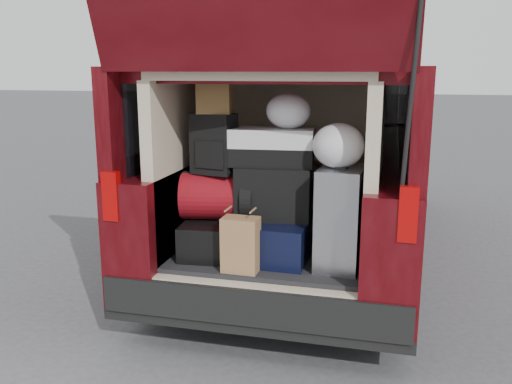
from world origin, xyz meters
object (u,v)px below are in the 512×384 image
at_px(navy_hardshell, 274,237).
at_px(red_duffel, 218,196).
at_px(silver_roller, 341,217).
at_px(black_soft_case, 274,192).
at_px(backpack, 214,144).
at_px(twotone_duffel, 272,147).
at_px(kraft_bag, 241,245).
at_px(black_hardshell, 218,235).

xyz_separation_m(navy_hardshell, red_duffel, (-0.38, -0.00, 0.26)).
height_order(navy_hardshell, silver_roller, silver_roller).
height_order(silver_roller, black_soft_case, silver_roller).
height_order(backpack, twotone_duffel, backpack).
bearing_deg(twotone_duffel, backpack, -176.06).
bearing_deg(backpack, black_soft_case, 16.12).
height_order(navy_hardshell, kraft_bag, kraft_bag).
bearing_deg(kraft_bag, red_duffel, 129.22).
distance_m(kraft_bag, red_duffel, 0.46).
bearing_deg(navy_hardshell, kraft_bag, -110.95).
relative_size(silver_roller, kraft_bag, 1.85).
bearing_deg(red_duffel, black_hardshell, -90.13).
xyz_separation_m(red_duffel, backpack, (-0.02, -0.01, 0.35)).
distance_m(black_hardshell, black_soft_case, 0.49).
height_order(black_hardshell, kraft_bag, kraft_bag).
relative_size(kraft_bag, black_soft_case, 0.71).
bearing_deg(backpack, black_hardshell, 5.11).
distance_m(navy_hardshell, backpack, 0.73).
height_order(red_duffel, twotone_duffel, twotone_duffel).
bearing_deg(backpack, kraft_bag, -38.87).
height_order(silver_roller, backpack, backpack).
bearing_deg(red_duffel, navy_hardshell, -9.64).
bearing_deg(black_hardshell, kraft_bag, -56.57).
relative_size(navy_hardshell, backpack, 1.49).
xyz_separation_m(silver_roller, black_soft_case, (-0.45, 0.10, 0.11)).
height_order(black_hardshell, navy_hardshell, navy_hardshell).
relative_size(black_soft_case, twotone_duffel, 0.90).
bearing_deg(twotone_duffel, navy_hardshell, -68.64).
bearing_deg(kraft_bag, black_soft_case, 72.03).
distance_m(navy_hardshell, silver_roller, 0.49).
bearing_deg(kraft_bag, black_hardshell, 130.02).
xyz_separation_m(black_soft_case, twotone_duffel, (-0.02, 0.03, 0.29)).
xyz_separation_m(black_hardshell, silver_roller, (0.83, -0.07, 0.20)).
relative_size(silver_roller, red_duffel, 1.32).
xyz_separation_m(silver_roller, red_duffel, (-0.83, 0.08, 0.07)).
relative_size(kraft_bag, red_duffel, 0.71).
height_order(kraft_bag, black_soft_case, black_soft_case).
bearing_deg(black_hardshell, navy_hardshell, -2.80).
relative_size(navy_hardshell, twotone_duffel, 1.09).
distance_m(red_duffel, backpack, 0.35).
xyz_separation_m(navy_hardshell, twotone_duffel, (-0.03, 0.05, 0.60)).
distance_m(navy_hardshell, kraft_bag, 0.36).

